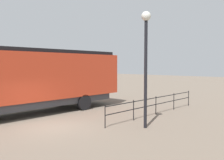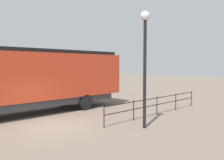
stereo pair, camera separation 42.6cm
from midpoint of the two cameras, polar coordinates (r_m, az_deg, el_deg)
The scene contains 3 objects.
ground_plane at distance 13.26m, azimuth -14.55°, elevation -10.54°, with size 120.00×120.00×0.00m, color #756656.
lamp_post at distance 12.43m, azimuth 6.88°, elevation 7.17°, with size 0.48×0.48×5.85m.
platform_fence at distance 16.12m, azimuth 9.41°, elevation -5.16°, with size 0.05×9.45×1.18m.
Camera 1 is at (10.69, -7.07, 3.20)m, focal length 39.42 mm.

